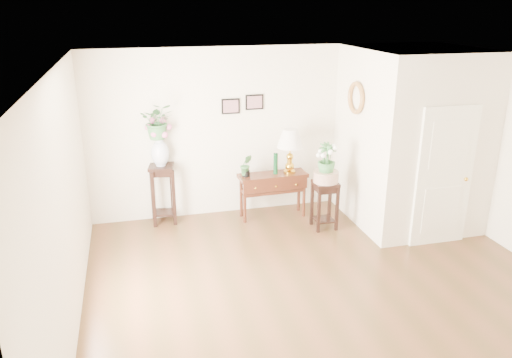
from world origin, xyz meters
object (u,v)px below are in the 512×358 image
object	(u,v)px
console_table	(273,195)
plant_stand_b	(324,205)
plant_stand_a	(163,194)
table_lamp	(290,152)

from	to	relation	value
console_table	plant_stand_b	world-z (taller)	plant_stand_b
plant_stand_a	console_table	bearing A→B (deg)	-7.34
table_lamp	console_table	bearing A→B (deg)	180.00
console_table	plant_stand_a	bearing A→B (deg)	170.27
console_table	plant_stand_b	size ratio (longest dim) A/B	1.46
table_lamp	plant_stand_b	size ratio (longest dim) A/B	0.96
console_table	plant_stand_a	distance (m)	1.82
console_table	table_lamp	xyz separation A→B (m)	(0.29, 0.00, 0.73)
console_table	plant_stand_a	size ratio (longest dim) A/B	1.16
plant_stand_a	plant_stand_b	bearing A→B (deg)	-19.16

